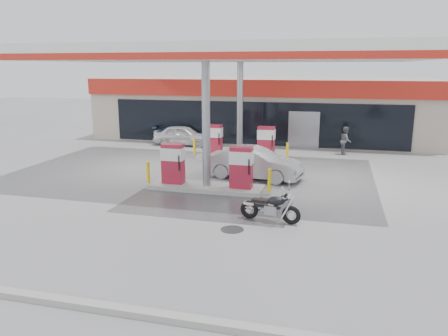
# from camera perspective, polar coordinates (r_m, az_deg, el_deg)

# --- Properties ---
(ground) EXTENTS (90.00, 90.00, 0.00)m
(ground) POSITION_cam_1_polar(r_m,az_deg,el_deg) (15.58, -4.39, -4.78)
(ground) COLOR gray
(ground) RESTS_ON ground
(wet_patch) EXTENTS (6.00, 3.00, 0.00)m
(wet_patch) POSITION_cam_1_polar(r_m,az_deg,el_deg) (15.43, -2.63, -4.93)
(wet_patch) COLOR #4C4C4F
(wet_patch) RESTS_ON ground
(drain_cover) EXTENTS (0.70, 0.70, 0.01)m
(drain_cover) POSITION_cam_1_polar(r_m,az_deg,el_deg) (13.24, 1.07, -8.03)
(drain_cover) COLOR #38383A
(drain_cover) RESTS_ON ground
(kerb) EXTENTS (28.00, 0.25, 0.15)m
(kerb) POSITION_cam_1_polar(r_m,az_deg,el_deg) (9.74, -18.39, -16.51)
(kerb) COLOR gray
(kerb) RESTS_ON ground
(store_building) EXTENTS (22.00, 8.22, 4.00)m
(store_building) POSITION_cam_1_polar(r_m,az_deg,el_deg) (30.46, 5.35, 7.88)
(store_building) COLOR #A99E8E
(store_building) RESTS_ON ground
(canopy) EXTENTS (16.00, 10.02, 5.51)m
(canopy) POSITION_cam_1_polar(r_m,az_deg,el_deg) (19.62, 0.20, 14.57)
(canopy) COLOR silver
(canopy) RESTS_ON ground
(pump_island_near) EXTENTS (5.14, 1.30, 1.78)m
(pump_island_near) POSITION_cam_1_polar(r_m,az_deg,el_deg) (17.22, -2.29, -0.55)
(pump_island_near) COLOR #9E9E99
(pump_island_near) RESTS_ON ground
(pump_island_far) EXTENTS (5.14, 1.30, 1.78)m
(pump_island_far) POSITION_cam_1_polar(r_m,az_deg,el_deg) (22.90, 2.05, 2.90)
(pump_island_far) COLOR #9E9E99
(pump_island_far) RESTS_ON ground
(parked_motorcycle) EXTENTS (1.98, 0.77, 1.02)m
(parked_motorcycle) POSITION_cam_1_polar(r_m,az_deg,el_deg) (13.83, 6.16, -5.20)
(parked_motorcycle) COLOR black
(parked_motorcycle) RESTS_ON ground
(sedan_white) EXTENTS (3.65, 1.48, 1.24)m
(sedan_white) POSITION_cam_1_polar(r_m,az_deg,el_deg) (27.13, -5.32, 4.27)
(sedan_white) COLOR silver
(sedan_white) RESTS_ON ground
(attendant) EXTENTS (0.62, 0.78, 1.55)m
(attendant) POSITION_cam_1_polar(r_m,az_deg,el_deg) (25.13, 15.60, 3.50)
(attendant) COLOR slate
(attendant) RESTS_ON ground
(hatchback_silver) EXTENTS (4.34, 2.07, 1.37)m
(hatchback_silver) POSITION_cam_1_polar(r_m,az_deg,el_deg) (18.96, 3.93, 0.64)
(hatchback_silver) COLOR #A5A8AD
(hatchback_silver) RESTS_ON ground
(parked_car_left) EXTENTS (3.88, 1.66, 1.12)m
(parked_car_left) POSITION_cam_1_polar(r_m,az_deg,el_deg) (27.96, -5.22, 4.41)
(parked_car_left) COLOR #132242
(parked_car_left) RESTS_ON ground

